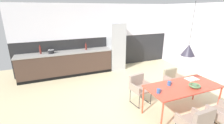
{
  "coord_description": "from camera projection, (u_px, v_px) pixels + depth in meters",
  "views": [
    {
      "loc": [
        -2.1,
        -3.15,
        2.45
      ],
      "look_at": [
        -0.5,
        0.78,
        1.04
      ],
      "focal_mm": 25.82,
      "sensor_mm": 36.0,
      "label": 1
    }
  ],
  "objects": [
    {
      "name": "ground_plane",
      "position": [
        140.0,
        105.0,
        4.29
      ],
      "size": [
        8.75,
        8.75,
        0.0
      ],
      "primitive_type": "plane",
      "color": "#C8B98E"
    },
    {
      "name": "back_wall_splashback_dark",
      "position": [
        101.0,
        52.0,
        6.92
      ],
      "size": [
        6.73,
        0.12,
        1.32
      ],
      "primitive_type": "cube",
      "color": "black",
      "rests_on": "ground"
    },
    {
      "name": "back_wall_panel_upper",
      "position": [
        101.0,
        21.0,
        6.51
      ],
      "size": [
        6.73,
        0.12,
        1.32
      ],
      "primitive_type": "cube",
      "color": "silver",
      "rests_on": "back_wall_splashback_dark"
    },
    {
      "name": "kitchen_counter",
      "position": [
        67.0,
        64.0,
        6.13
      ],
      "size": [
        3.45,
        0.63,
        0.92
      ],
      "color": "#463229",
      "rests_on": "ground"
    },
    {
      "name": "refrigerator_column",
      "position": [
        116.0,
        47.0,
        6.71
      ],
      "size": [
        0.63,
        0.6,
        1.9
      ],
      "primitive_type": "cube",
      "color": "#ADAFB2",
      "rests_on": "ground"
    },
    {
      "name": "dining_table",
      "position": [
        183.0,
        87.0,
        3.74
      ],
      "size": [
        1.75,
        0.78,
        0.76
      ],
      "color": "#DB4733",
      "rests_on": "ground"
    },
    {
      "name": "armchair_corner_seat",
      "position": [
        139.0,
        85.0,
        4.31
      ],
      "size": [
        0.55,
        0.54,
        0.77
      ],
      "rotation": [
        0.0,
        0.0,
        3.3
      ],
      "color": "gray",
      "rests_on": "ground"
    },
    {
      "name": "armchair_near_window",
      "position": [
        173.0,
        78.0,
        4.77
      ],
      "size": [
        0.51,
        0.5,
        0.74
      ],
      "rotation": [
        0.0,
        0.0,
        3.2
      ],
      "color": "gray",
      "rests_on": "ground"
    },
    {
      "name": "armchair_head_of_table",
      "position": [
        197.0,
        122.0,
        2.87
      ],
      "size": [
        0.5,
        0.48,
        0.83
      ],
      "rotation": [
        0.0,
        0.0,
        0.02
      ],
      "color": "gray",
      "rests_on": "ground"
    },
    {
      "name": "fruit_bowl",
      "position": [
        195.0,
        86.0,
        3.61
      ],
      "size": [
        0.26,
        0.26,
        0.08
      ],
      "color": "#4C704C",
      "rests_on": "dining_table"
    },
    {
      "name": "open_book",
      "position": [
        192.0,
        79.0,
        4.07
      ],
      "size": [
        0.31,
        0.22,
        0.02
      ],
      "color": "white",
      "rests_on": "dining_table"
    },
    {
      "name": "mug_tall_blue",
      "position": [
        169.0,
        83.0,
        3.73
      ],
      "size": [
        0.13,
        0.08,
        0.1
      ],
      "color": "#335B93",
      "rests_on": "dining_table"
    },
    {
      "name": "mug_wide_latte",
      "position": [
        159.0,
        91.0,
        3.39
      ],
      "size": [
        0.12,
        0.08,
        0.09
      ],
      "color": "#335B93",
      "rests_on": "dining_table"
    },
    {
      "name": "cooking_pot",
      "position": [
        51.0,
        52.0,
        5.79
      ],
      "size": [
        0.21,
        0.21,
        0.16
      ],
      "color": "black",
      "rests_on": "kitchen_counter"
    },
    {
      "name": "bottle_oil_tall",
      "position": [
        40.0,
        50.0,
        5.71
      ],
      "size": [
        0.07,
        0.07,
        0.32
      ],
      "color": "maroon",
      "rests_on": "kitchen_counter"
    },
    {
      "name": "bottle_vinegar_dark",
      "position": [
        86.0,
        47.0,
        6.29
      ],
      "size": [
        0.07,
        0.07,
        0.28
      ],
      "color": "maroon",
      "rests_on": "kitchen_counter"
    },
    {
      "name": "pendant_lamp_over_table_near",
      "position": [
        188.0,
        50.0,
        3.46
      ],
      "size": [
        0.3,
        0.3,
        1.12
      ],
      "color": "black"
    }
  ]
}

